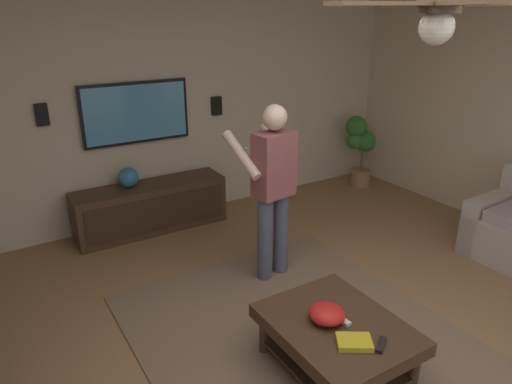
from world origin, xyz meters
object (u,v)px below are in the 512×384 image
object	(u,v)px
wall_speaker_right	(42,115)
ceiling_fan	(438,10)
remote_black	(381,345)
media_console	(151,207)
bowl	(327,314)
potted_plant_tall	(360,145)
wall_speaker_left	(217,106)
book	(354,342)
coffee_table	(336,335)
tv	(136,113)
vase_round	(128,177)
person_standing	(272,183)
remote_white	(341,319)

from	to	relation	value
wall_speaker_right	ceiling_fan	size ratio (longest dim) A/B	0.19
remote_black	ceiling_fan	bearing A→B (deg)	38.37
media_console	bowl	distance (m)	2.82
potted_plant_tall	bowl	bearing A→B (deg)	133.69
media_console	wall_speaker_left	size ratio (longest dim) A/B	7.73
book	ceiling_fan	xyz separation A→B (m)	(-0.24, -0.09, 1.96)
remote_black	book	size ratio (longest dim) A/B	0.68
coffee_table	ceiling_fan	bearing A→B (deg)	-176.12
remote_black	ceiling_fan	world-z (taller)	ceiling_fan
tv	vase_round	bearing A→B (deg)	-48.22
media_console	remote_black	size ratio (longest dim) A/B	11.33
person_standing	potted_plant_tall	bearing A→B (deg)	-68.24
vase_round	ceiling_fan	size ratio (longest dim) A/B	0.19
person_standing	wall_speaker_left	size ratio (longest dim) A/B	7.45
media_console	coffee_table	bearing A→B (deg)	5.81
tv	potted_plant_tall	xyz separation A→B (m)	(-0.36, -3.05, -0.72)
person_standing	potted_plant_tall	world-z (taller)	person_standing
person_standing	vase_round	bearing A→B (deg)	18.96
bowl	wall_speaker_right	size ratio (longest dim) A/B	1.13
remote_black	remote_white	bearing A→B (deg)	-117.04
person_standing	remote_black	size ratio (longest dim) A/B	10.93
remote_white	book	bearing A→B (deg)	-27.46
remote_black	vase_round	xyz separation A→B (m)	(3.24, 0.58, 0.25)
ceiling_fan	potted_plant_tall	bearing A→B (deg)	-40.44
wall_speaker_right	book	bearing A→B (deg)	-160.44
potted_plant_tall	ceiling_fan	world-z (taller)	ceiling_fan
wall_speaker_right	bowl	bearing A→B (deg)	-158.69
media_console	vase_round	distance (m)	0.44
person_standing	book	distance (m)	1.67
media_console	tv	world-z (taller)	tv
coffee_table	book	distance (m)	0.26
tv	remote_black	size ratio (longest dim) A/B	7.98
person_standing	ceiling_fan	xyz separation A→B (m)	(-1.78, 0.30, 1.45)
coffee_table	bowl	bearing A→B (deg)	42.03
remote_black	wall_speaker_right	size ratio (longest dim) A/B	0.68
remote_white	wall_speaker_right	size ratio (longest dim) A/B	0.68
media_console	bowl	world-z (taller)	media_console
remote_white	remote_black	distance (m)	0.33
coffee_table	remote_black	world-z (taller)	remote_black
media_console	book	bearing A→B (deg)	4.36
remote_white	bowl	bearing A→B (deg)	-129.40
media_console	book	xyz separation A→B (m)	(-3.09, -0.24, 0.14)
book	remote_black	bearing A→B (deg)	-5.40
coffee_table	bowl	xyz separation A→B (m)	(0.05, 0.05, 0.16)
wall_speaker_left	ceiling_fan	xyz separation A→B (m)	(-3.58, 0.68, 1.08)
coffee_table	remote_white	bearing A→B (deg)	-89.89
remote_white	wall_speaker_left	size ratio (longest dim) A/B	0.68
wall_speaker_left	wall_speaker_right	size ratio (longest dim) A/B	1.00
bowl	wall_speaker_right	world-z (taller)	wall_speaker_right
bowl	wall_speaker_left	size ratio (longest dim) A/B	1.13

